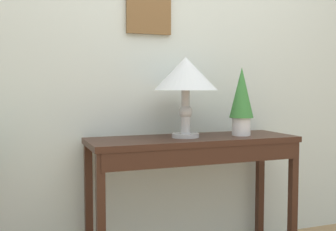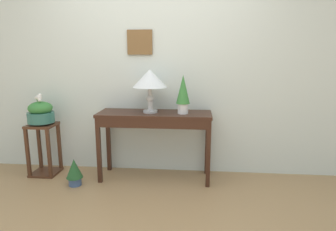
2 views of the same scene
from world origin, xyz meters
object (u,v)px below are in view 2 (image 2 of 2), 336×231
potted_plant_floor (74,171)px  pedestal_stand_left (44,149)px  table_lamp (150,80)px  planter_bowl_wide (41,113)px  console_table (154,122)px  potted_plant_on_console (183,93)px

potted_plant_floor → pedestal_stand_left: bearing=150.0°
table_lamp → pedestal_stand_left: size_ratio=0.77×
pedestal_stand_left → planter_bowl_wide: planter_bowl_wide is taller
table_lamp → potted_plant_floor: 1.32m
table_lamp → pedestal_stand_left: (-1.30, -0.01, -0.85)m
console_table → planter_bowl_wide: (-1.35, 0.02, 0.08)m
pedestal_stand_left → planter_bowl_wide: bearing=-72.7°
potted_plant_on_console → planter_bowl_wide: bearing=179.3°
console_table → potted_plant_on_console: bearing=-0.8°
console_table → planter_bowl_wide: 1.36m
table_lamp → potted_plant_floor: size_ratio=1.58×
console_table → potted_plant_on_console: 0.47m
table_lamp → planter_bowl_wide: size_ratio=1.32×
pedestal_stand_left → potted_plant_floor: (0.49, -0.28, -0.15)m
console_table → table_lamp: (-0.05, 0.02, 0.48)m
console_table → potted_plant_floor: size_ratio=4.17×
table_lamp → console_table: bearing=-25.9°
console_table → potted_plant_on_console: (0.32, -0.00, 0.34)m
table_lamp → potted_plant_floor: table_lamp is taller
potted_plant_on_console → planter_bowl_wide: (-1.68, 0.02, -0.26)m
pedestal_stand_left → potted_plant_floor: pedestal_stand_left is taller
console_table → planter_bowl_wide: size_ratio=3.49×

